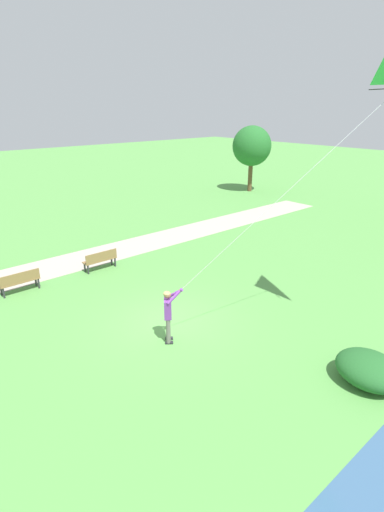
# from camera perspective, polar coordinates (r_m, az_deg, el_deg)

# --- Properties ---
(ground_plane) EXTENTS (120.00, 120.00, 0.00)m
(ground_plane) POSITION_cam_1_polar(r_m,az_deg,el_deg) (13.51, -3.36, -9.62)
(ground_plane) COLOR #569947
(walkway_path) EXTENTS (2.46, 32.00, 0.02)m
(walkway_path) POSITION_cam_1_polar(r_m,az_deg,el_deg) (20.07, -11.58, 0.58)
(walkway_path) COLOR #ADA393
(walkway_path) RESTS_ON ground
(person_kite_flyer) EXTENTS (0.56, 0.61, 1.83)m
(person_kite_flyer) POSITION_cam_1_polar(r_m,az_deg,el_deg) (12.00, -3.43, -8.10)
(person_kite_flyer) COLOR #232328
(person_kite_flyer) RESTS_ON ground
(flying_kite) EXTENTS (4.15, 4.77, 6.27)m
(flying_kite) POSITION_cam_1_polar(r_m,az_deg,el_deg) (11.79, 26.06, 22.40)
(flying_kite) COLOR green
(park_bench_near_walkway) EXTENTS (0.44, 1.50, 0.88)m
(park_bench_near_walkway) POSITION_cam_1_polar(r_m,az_deg,el_deg) (16.70, -23.80, -3.28)
(park_bench_near_walkway) COLOR olive
(park_bench_near_walkway) RESTS_ON ground
(park_bench_far_walkway) EXTENTS (0.44, 1.50, 0.88)m
(park_bench_far_walkway) POSITION_cam_1_polar(r_m,az_deg,el_deg) (17.85, -13.19, -0.43)
(park_bench_far_walkway) COLOR olive
(park_bench_far_walkway) RESTS_ON ground
(tree_behind_path) EXTENTS (3.27, 3.08, 5.38)m
(tree_behind_path) POSITION_cam_1_polar(r_m,az_deg,el_deg) (33.98, 8.70, 15.52)
(tree_behind_path) COLOR brown
(tree_behind_path) RESTS_ON ground
(lakeside_shrub) EXTENTS (1.77, 1.51, 0.83)m
(lakeside_shrub) POSITION_cam_1_polar(r_m,az_deg,el_deg) (11.66, 24.42, -14.83)
(lakeside_shrub) COLOR #236028
(lakeside_shrub) RESTS_ON ground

